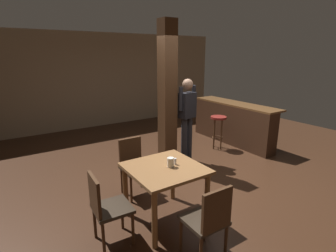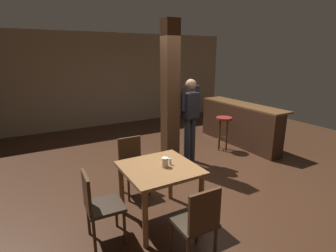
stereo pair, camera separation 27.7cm
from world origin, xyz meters
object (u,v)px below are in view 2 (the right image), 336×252
object	(u,v)px
standing_person	(190,115)
chair_south	(197,220)
chair_north	(133,163)
salt_shaker	(170,161)
bar_counter	(239,124)
chair_west	(98,203)
bar_stool_near	(224,125)
napkin_cup	(165,162)
dining_table	(159,176)

from	to	relation	value
standing_person	chair_south	bearing A→B (deg)	-122.33
chair_north	standing_person	xyz separation A→B (m)	(1.47, 0.56, 0.50)
salt_shaker	standing_person	world-z (taller)	standing_person
salt_shaker	bar_counter	bearing A→B (deg)	31.11
chair_west	bar_stool_near	xyz separation A→B (m)	(3.38, 1.70, 0.08)
napkin_cup	dining_table	bearing A→B (deg)	150.30
chair_west	napkin_cup	world-z (taller)	same
chair_north	napkin_cup	xyz separation A→B (m)	(0.09, -0.91, 0.33)
chair_north	salt_shaker	size ratio (longest dim) A/B	10.15
salt_shaker	chair_north	bearing A→B (deg)	101.55
chair_south	salt_shaker	distance (m)	0.92
chair_south	salt_shaker	size ratio (longest dim) A/B	10.15
napkin_cup	bar_stool_near	world-z (taller)	napkin_cup
dining_table	chair_south	world-z (taller)	chair_south
chair_south	chair_north	size ratio (longest dim) A/B	1.00
salt_shaker	bar_counter	size ratio (longest dim) A/B	0.04
chair_west	salt_shaker	distance (m)	1.03
chair_south	standing_person	size ratio (longest dim) A/B	0.52
dining_table	chair_north	world-z (taller)	chair_north
dining_table	bar_stool_near	distance (m)	3.06
salt_shaker	chair_south	bearing A→B (deg)	-100.69
chair_west	chair_north	world-z (taller)	same
dining_table	chair_west	bearing A→B (deg)	-178.21
standing_person	bar_counter	size ratio (longest dim) A/B	0.72
salt_shaker	bar_counter	xyz separation A→B (m)	(2.99, 1.80, -0.31)
chair_south	bar_counter	bearing A→B (deg)	40.13
bar_counter	bar_stool_near	size ratio (longest dim) A/B	3.07
standing_person	napkin_cup	bearing A→B (deg)	-133.28
chair_north	bar_counter	size ratio (longest dim) A/B	0.37
chair_north	napkin_cup	world-z (taller)	same
bar_stool_near	standing_person	bearing A→B (deg)	-167.69
bar_counter	bar_stool_near	world-z (taller)	bar_counter
napkin_cup	bar_stool_near	bearing A→B (deg)	34.46
chair_west	salt_shaker	bearing A→B (deg)	0.98
dining_table	standing_person	xyz separation A→B (m)	(1.45, 1.43, 0.36)
chair_south	bar_counter	xyz separation A→B (m)	(3.15, 2.66, 0.01)
chair_west	bar_stool_near	bearing A→B (deg)	26.72
dining_table	standing_person	distance (m)	2.07
chair_south	chair_west	bearing A→B (deg)	134.44
bar_counter	bar_stool_near	bearing A→B (deg)	-168.58
chair_north	salt_shaker	world-z (taller)	chair_north
dining_table	salt_shaker	world-z (taller)	salt_shaker
bar_counter	chair_west	bearing A→B (deg)	-155.35
standing_person	chair_north	bearing A→B (deg)	-159.33
chair_west	napkin_cup	size ratio (longest dim) A/B	7.12
chair_south	bar_stool_near	world-z (taller)	chair_south
napkin_cup	chair_south	bearing A→B (deg)	-94.70
chair_south	bar_stool_near	distance (m)	3.61
chair_north	chair_west	bearing A→B (deg)	-131.42
napkin_cup	bar_counter	size ratio (longest dim) A/B	0.05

